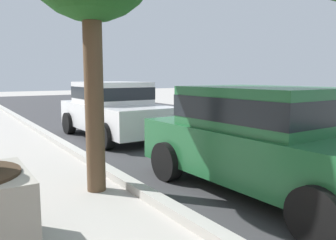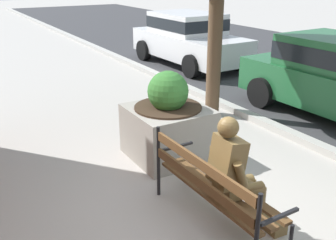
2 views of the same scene
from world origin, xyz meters
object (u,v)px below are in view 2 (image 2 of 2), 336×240
park_bench (211,185)px  parked_car_white (188,37)px  concrete_planter (168,125)px  bronze_statue_seated (238,177)px

park_bench → parked_car_white: bearing=148.3°
park_bench → parked_car_white: parked_car_white is taller
park_bench → parked_car_white: size_ratio=0.44×
concrete_planter → parked_car_white: (-5.16, 3.78, 0.31)m
park_bench → bronze_statue_seated: bearing=49.2°
bronze_statue_seated → concrete_planter: size_ratio=1.01×
concrete_planter → parked_car_white: bearing=143.8°
concrete_planter → park_bench: bearing=-16.0°
bronze_statue_seated → parked_car_white: (-7.14, 4.08, 0.17)m
park_bench → bronze_statue_seated: size_ratio=1.32×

